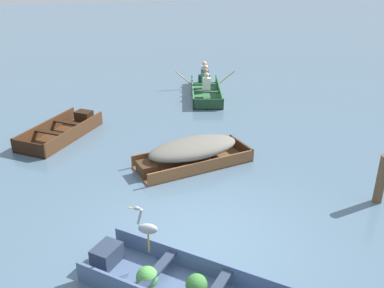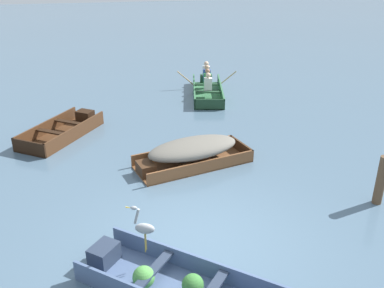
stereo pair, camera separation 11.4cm
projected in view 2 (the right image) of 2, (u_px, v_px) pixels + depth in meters
ground_plane at (201, 241)px, 7.85m from camera, size 80.00×80.00×0.00m
dinghy_slate_blue_foreground at (172, 284)px, 6.64m from camera, size 3.28×2.95×0.39m
skiff_wooden_brown_near_moored at (192, 151)px, 10.48m from camera, size 3.04×1.81×0.66m
skiff_dark_varnish_mid_moored at (65, 130)px, 12.29m from camera, size 2.36×2.80×0.39m
rowboat_green_with_crew at (207, 87)px, 15.81m from camera, size 2.23×3.31×0.93m
heron_on_dinghy at (144, 227)px, 6.79m from camera, size 0.45×0.24×0.84m
mooring_post at (381, 180)px, 8.81m from camera, size 0.19×0.19×1.08m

